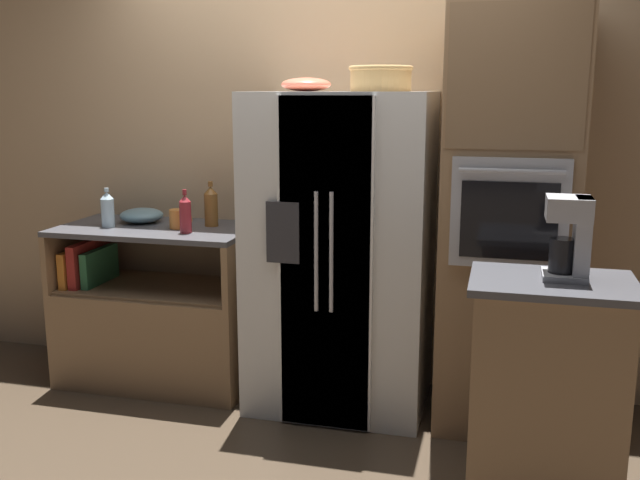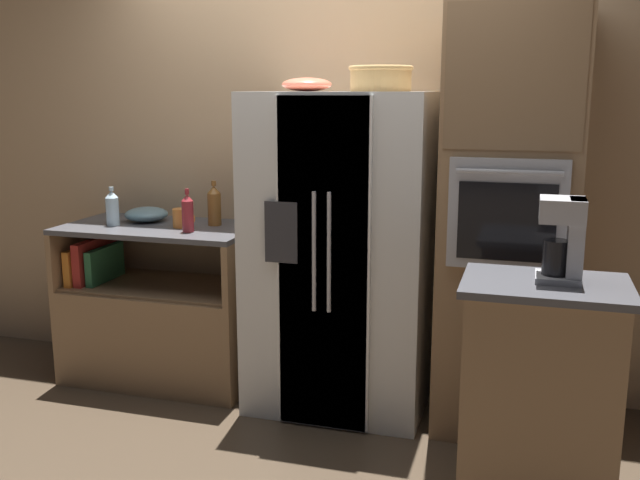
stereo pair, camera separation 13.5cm
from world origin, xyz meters
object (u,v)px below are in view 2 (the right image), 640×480
(fruit_bowl, at_px, (306,84))
(coffee_maker, at_px, (566,237))
(bottle_tall, at_px, (112,208))
(bottle_short, at_px, (188,213))
(bottle_wide, at_px, (214,205))
(mixing_bowl, at_px, (146,214))
(mug, at_px, (182,218))
(wall_oven, at_px, (509,222))
(wicker_basket, at_px, (381,78))
(refrigerator, at_px, (341,253))

(fruit_bowl, distance_m, coffee_maker, 1.60)
(bottle_tall, height_order, bottle_short, bottle_short)
(bottle_short, bearing_deg, bottle_wide, 75.76)
(bottle_short, relative_size, mixing_bowl, 0.94)
(mug, distance_m, coffee_maker, 2.21)
(wall_oven, relative_size, wicker_basket, 6.58)
(mug, distance_m, mixing_bowl, 0.32)
(wicker_basket, relative_size, coffee_maker, 1.00)
(bottle_short, bearing_deg, refrigerator, 5.47)
(refrigerator, xyz_separation_m, wicker_basket, (0.21, -0.03, 0.92))
(mixing_bowl, bearing_deg, coffee_maker, -21.64)
(mug, bearing_deg, bottle_wide, 37.57)
(bottle_tall, bearing_deg, fruit_bowl, 0.60)
(refrigerator, xyz_separation_m, wall_oven, (0.86, 0.02, 0.21))
(bottle_tall, xyz_separation_m, bottle_short, (0.51, -0.05, 0.00))
(wall_oven, distance_m, mug, 1.82)
(fruit_bowl, bearing_deg, mug, 176.53)
(mug, height_order, mixing_bowl, mug)
(fruit_bowl, distance_m, mixing_bowl, 1.32)
(wall_oven, xyz_separation_m, coffee_maker, (0.23, -0.81, 0.10))
(fruit_bowl, xyz_separation_m, bottle_tall, (-1.18, -0.01, -0.70))
(wall_oven, distance_m, fruit_bowl, 1.25)
(wicker_basket, height_order, coffee_maker, wicker_basket)
(mug, bearing_deg, coffee_maker, -21.70)
(wall_oven, xyz_separation_m, fruit_bowl, (-1.05, -0.04, 0.67))
(bottle_short, bearing_deg, fruit_bowl, 5.23)
(fruit_bowl, height_order, coffee_maker, fruit_bowl)
(wicker_basket, bearing_deg, mug, 177.05)
(refrigerator, distance_m, bottle_short, 0.89)
(fruit_bowl, relative_size, bottle_tall, 1.14)
(bottle_wide, bearing_deg, refrigerator, -10.08)
(wall_oven, height_order, wicker_basket, wall_oven)
(coffee_maker, bearing_deg, fruit_bowl, 149.02)
(bottle_wide, distance_m, mixing_bowl, 0.45)
(bottle_tall, bearing_deg, refrigerator, 1.38)
(bottle_tall, xyz_separation_m, bottle_wide, (0.57, 0.18, 0.01))
(bottle_tall, bearing_deg, wall_oven, 1.27)
(wicker_basket, relative_size, bottle_wide, 1.24)
(bottle_tall, bearing_deg, coffee_maker, -17.08)
(refrigerator, xyz_separation_m, coffee_maker, (1.10, -0.79, 0.31))
(wall_oven, height_order, coffee_maker, wall_oven)
(wall_oven, relative_size, fruit_bowl, 8.24)
(refrigerator, xyz_separation_m, mug, (-0.96, 0.03, 0.14))
(coffee_maker, bearing_deg, mug, 158.30)
(fruit_bowl, xyz_separation_m, bottle_short, (-0.67, -0.06, -0.70))
(wall_oven, distance_m, mixing_bowl, 2.12)
(bottle_short, bearing_deg, mug, 131.20)
(mixing_bowl, bearing_deg, bottle_tall, -124.45)
(fruit_bowl, bearing_deg, coffee_maker, -30.98)
(fruit_bowl, bearing_deg, wall_oven, 2.02)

